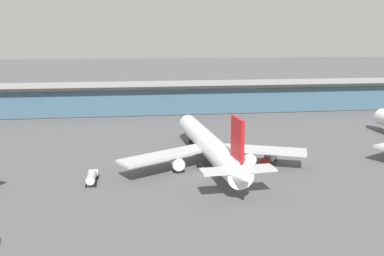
# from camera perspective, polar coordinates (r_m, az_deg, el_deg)

# --- Properties ---
(ground_plane) EXTENTS (1200.00, 1200.00, 0.00)m
(ground_plane) POSITION_cam_1_polar(r_m,az_deg,el_deg) (106.56, 1.44, -6.59)
(ground_plane) COLOR #515154
(airliner_centre_stand) EXTENTS (51.91, 67.68, 18.01)m
(airliner_centre_stand) POSITION_cam_1_polar(r_m,az_deg,el_deg) (113.49, 2.45, -2.40)
(airliner_centre_stand) COLOR white
(airliner_centre_stand) RESTS_ON ground
(service_truck_near_nose_red) EXTENTS (6.43, 7.09, 3.10)m
(service_truck_near_nose_red) POSITION_cam_1_polar(r_m,az_deg,el_deg) (118.51, 10.80, -3.97)
(service_truck_near_nose_red) COLOR #B21E1E
(service_truck_near_nose_red) RESTS_ON ground
(service_truck_at_far_stand_white) EXTENTS (2.49, 8.60, 2.95)m
(service_truck_at_far_stand_white) POSITION_cam_1_polar(r_m,az_deg,el_deg) (103.31, -13.83, -6.59)
(service_truck_at_far_stand_white) COLOR silver
(service_truck_at_far_stand_white) RESTS_ON ground
(terminal_building) EXTENTS (277.30, 12.80, 15.20)m
(terminal_building) POSITION_cam_1_polar(r_m,az_deg,el_deg) (187.29, -2.82, 4.24)
(terminal_building) COLOR #9E998E
(terminal_building) RESTS_ON ground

